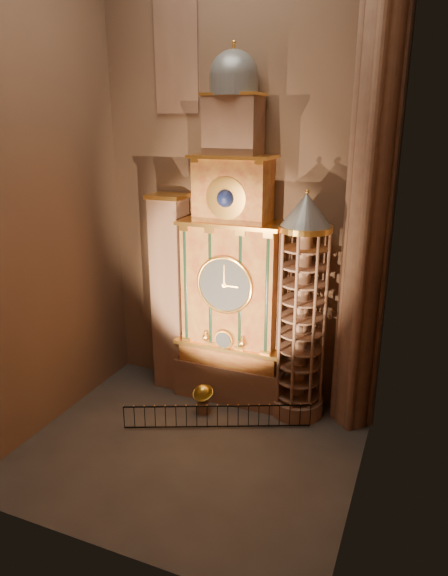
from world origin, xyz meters
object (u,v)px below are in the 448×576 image
at_px(astronomical_clock, 232,272).
at_px(portrait_tower, 171,293).
at_px(celestial_globe, 203,396).
at_px(iron_railing, 217,417).
at_px(stair_turret, 301,311).

distance_m(astronomical_clock, portrait_tower, 3.73).
distance_m(celestial_globe, iron_railing, 1.56).
distance_m(portrait_tower, celestial_globe, 5.46).
distance_m(stair_turret, iron_railing, 6.20).
relative_size(celestial_globe, iron_railing, 0.19).
height_order(celestial_globe, iron_railing, celestial_globe).
height_order(portrait_tower, stair_turret, stair_turret).
bearing_deg(iron_railing, celestial_globe, 140.34).
bearing_deg(stair_turret, astronomical_clock, 175.70).
bearing_deg(iron_railing, stair_turret, 42.89).
bearing_deg(stair_turret, portrait_tower, 177.67).
distance_m(astronomical_clock, celestial_globe, 6.18).
bearing_deg(iron_railing, portrait_tower, 141.72).
height_order(portrait_tower, iron_railing, portrait_tower).
height_order(stair_turret, iron_railing, stair_turret).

